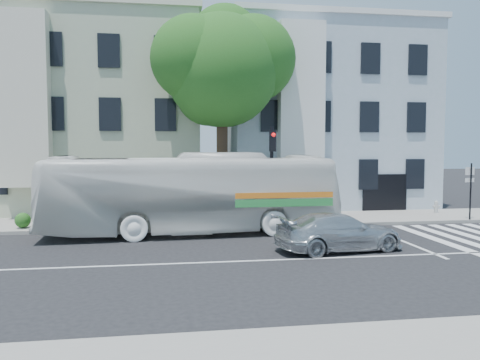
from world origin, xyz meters
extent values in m
plane|color=black|center=(0.00, 0.00, 0.00)|extent=(120.00, 120.00, 0.00)
cube|color=gray|center=(0.00, 8.00, 0.07)|extent=(80.00, 4.00, 0.15)
cube|color=#A3AE92|center=(-7.00, 15.00, 5.50)|extent=(12.00, 10.00, 11.00)
cube|color=#9FB2BD|center=(7.00, 15.00, 5.50)|extent=(12.00, 10.00, 11.00)
cylinder|color=#2D2116|center=(0.00, 8.50, 2.60)|extent=(0.56, 0.56, 5.20)
sphere|color=#234B18|center=(0.00, 8.50, 7.50)|extent=(5.60, 5.60, 5.60)
sphere|color=#234B18|center=(1.60, 8.90, 8.20)|extent=(4.40, 4.40, 4.40)
sphere|color=#234B18|center=(-1.40, 8.20, 8.00)|extent=(4.20, 4.20, 4.20)
sphere|color=#234B18|center=(0.30, 9.70, 9.20)|extent=(3.80, 3.80, 3.80)
sphere|color=#234B18|center=(-0.60, 9.10, 6.50)|extent=(3.40, 3.40, 3.40)
imported|color=white|center=(-1.67, 5.20, 1.74)|extent=(3.60, 12.66, 3.49)
imported|color=silver|center=(3.39, 1.07, 0.68)|extent=(2.62, 4.91, 1.35)
cylinder|color=black|center=(2.00, 6.05, 2.33)|extent=(0.16, 0.16, 4.66)
cube|color=black|center=(2.00, 5.80, 4.00)|extent=(0.37, 0.33, 0.94)
sphere|color=red|center=(2.00, 5.67, 4.27)|extent=(0.18, 0.18, 0.18)
cylinder|color=white|center=(2.00, 5.90, 2.89)|extent=(0.47, 0.19, 0.49)
cylinder|color=#AEAFAA|center=(11.76, 8.62, 0.42)|extent=(0.22, 0.22, 0.54)
sphere|color=#AEAFAA|center=(11.76, 8.62, 0.71)|extent=(0.20, 0.20, 0.20)
cylinder|color=#AEAFAA|center=(11.76, 8.62, 0.49)|extent=(0.36, 0.14, 0.13)
cylinder|color=black|center=(12.02, 6.10, 1.54)|extent=(0.08, 0.08, 2.79)
cube|color=white|center=(12.02, 6.20, 2.55)|extent=(0.50, 0.10, 0.39)
cube|color=white|center=(12.02, 6.20, 2.10)|extent=(0.50, 0.10, 0.20)
camera|label=1|loc=(-2.60, -14.83, 3.71)|focal=35.00mm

